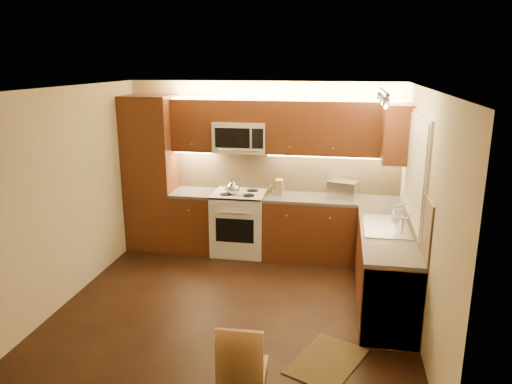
% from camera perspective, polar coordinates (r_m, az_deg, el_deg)
% --- Properties ---
extents(floor, '(4.00, 4.00, 0.01)m').
position_cam_1_polar(floor, '(5.84, -2.47, -13.28)').
color(floor, black).
rests_on(floor, ground).
extents(ceiling, '(4.00, 4.00, 0.01)m').
position_cam_1_polar(ceiling, '(5.14, -2.79, 12.04)').
color(ceiling, beige).
rests_on(ceiling, ground).
extents(wall_back, '(4.00, 0.01, 2.50)m').
position_cam_1_polar(wall_back, '(7.26, 0.86, 2.98)').
color(wall_back, '#C5B890').
rests_on(wall_back, ground).
extents(wall_front, '(4.00, 0.01, 2.50)m').
position_cam_1_polar(wall_front, '(3.56, -9.84, -10.45)').
color(wall_front, '#C5B890').
rests_on(wall_front, ground).
extents(wall_left, '(0.01, 4.00, 2.50)m').
position_cam_1_polar(wall_left, '(6.11, -21.25, -0.39)').
color(wall_left, '#C5B890').
rests_on(wall_left, ground).
extents(wall_right, '(0.01, 4.00, 2.50)m').
position_cam_1_polar(wall_right, '(5.30, 18.99, -2.44)').
color(wall_right, '#C5B890').
rests_on(wall_right, ground).
extents(pantry, '(0.70, 0.60, 2.30)m').
position_cam_1_polar(pantry, '(7.44, -12.17, 2.16)').
color(pantry, '#4A200F').
rests_on(pantry, floor).
extents(base_cab_back_left, '(0.62, 0.60, 0.86)m').
position_cam_1_polar(base_cab_back_left, '(7.42, -7.13, -3.44)').
color(base_cab_back_left, '#4A200F').
rests_on(base_cab_back_left, floor).
extents(counter_back_left, '(0.62, 0.60, 0.04)m').
position_cam_1_polar(counter_back_left, '(7.29, -7.24, -0.09)').
color(counter_back_left, '#393733').
rests_on(counter_back_left, base_cab_back_left).
extents(base_cab_back_right, '(1.92, 0.60, 0.86)m').
position_cam_1_polar(base_cab_back_right, '(7.10, 8.76, -4.35)').
color(base_cab_back_right, '#4A200F').
rests_on(base_cab_back_right, floor).
extents(counter_back_right, '(1.92, 0.60, 0.04)m').
position_cam_1_polar(counter_back_right, '(6.97, 8.91, -0.86)').
color(counter_back_right, '#393733').
rests_on(counter_back_right, base_cab_back_right).
extents(base_cab_right, '(0.60, 2.00, 0.86)m').
position_cam_1_polar(base_cab_right, '(5.92, 14.85, -8.76)').
color(base_cab_right, '#4A200F').
rests_on(base_cab_right, floor).
extents(counter_right, '(0.60, 2.00, 0.04)m').
position_cam_1_polar(counter_right, '(5.75, 15.15, -4.65)').
color(counter_right, '#393733').
rests_on(counter_right, base_cab_right).
extents(dishwasher, '(0.58, 0.60, 0.84)m').
position_cam_1_polar(dishwasher, '(5.29, 15.42, -11.80)').
color(dishwasher, silver).
rests_on(dishwasher, floor).
extents(backsplash_back, '(3.30, 0.02, 0.60)m').
position_cam_1_polar(backsplash_back, '(7.21, 3.59, 2.47)').
color(backsplash_back, tan).
rests_on(backsplash_back, wall_back).
extents(backsplash_right, '(0.02, 2.00, 0.60)m').
position_cam_1_polar(backsplash_right, '(5.69, 18.28, -1.72)').
color(backsplash_right, tan).
rests_on(backsplash_right, wall_right).
extents(upper_cab_back_left, '(0.62, 0.35, 0.75)m').
position_cam_1_polar(upper_cab_back_left, '(7.21, -7.21, 7.82)').
color(upper_cab_back_left, '#4A200F').
rests_on(upper_cab_back_left, wall_back).
extents(upper_cab_back_right, '(1.92, 0.35, 0.75)m').
position_cam_1_polar(upper_cab_back_right, '(6.89, 9.27, 7.41)').
color(upper_cab_back_right, '#4A200F').
rests_on(upper_cab_back_right, wall_back).
extents(upper_cab_bridge, '(0.76, 0.35, 0.31)m').
position_cam_1_polar(upper_cab_bridge, '(7.02, -1.80, 9.54)').
color(upper_cab_bridge, '#4A200F').
rests_on(upper_cab_bridge, wall_back).
extents(upper_cab_right_corner, '(0.35, 0.50, 0.75)m').
position_cam_1_polar(upper_cab_right_corner, '(6.50, 16.16, 6.57)').
color(upper_cab_right_corner, '#4A200F').
rests_on(upper_cab_right_corner, wall_right).
extents(stove, '(0.76, 0.65, 0.92)m').
position_cam_1_polar(stove, '(7.22, -1.94, -3.61)').
color(stove, silver).
rests_on(stove, floor).
extents(microwave, '(0.76, 0.38, 0.44)m').
position_cam_1_polar(microwave, '(7.05, -1.80, 6.49)').
color(microwave, silver).
rests_on(microwave, wall_back).
extents(window_frame, '(0.03, 1.44, 1.24)m').
position_cam_1_polar(window_frame, '(5.74, 18.36, 2.53)').
color(window_frame, silver).
rests_on(window_frame, wall_right).
extents(window_blinds, '(0.02, 1.36, 1.16)m').
position_cam_1_polar(window_blinds, '(5.74, 18.16, 2.54)').
color(window_blinds, silver).
rests_on(window_blinds, wall_right).
extents(sink, '(0.52, 0.86, 0.15)m').
position_cam_1_polar(sink, '(5.87, 15.10, -3.29)').
color(sink, silver).
rests_on(sink, counter_right).
extents(faucet, '(0.20, 0.04, 0.30)m').
position_cam_1_polar(faucet, '(5.86, 16.90, -2.66)').
color(faucet, silver).
rests_on(faucet, counter_right).
extents(track_light_bar, '(0.04, 1.20, 0.03)m').
position_cam_1_polar(track_light_bar, '(5.43, 14.70, 11.32)').
color(track_light_bar, silver).
rests_on(track_light_bar, ceiling).
extents(kettle, '(0.21, 0.21, 0.23)m').
position_cam_1_polar(kettle, '(6.96, -2.74, 0.63)').
color(kettle, silver).
rests_on(kettle, stove).
extents(toaster_oven, '(0.47, 0.40, 0.24)m').
position_cam_1_polar(toaster_oven, '(7.01, 10.19, 0.36)').
color(toaster_oven, silver).
rests_on(toaster_oven, counter_back_right).
extents(knife_block, '(0.11, 0.17, 0.22)m').
position_cam_1_polar(knife_block, '(7.04, 2.72, 0.59)').
color(knife_block, '#AF7A4F').
rests_on(knife_block, counter_back_right).
extents(spice_jar_a, '(0.05, 0.05, 0.09)m').
position_cam_1_polar(spice_jar_a, '(7.25, 1.86, 0.48)').
color(spice_jar_a, silver).
rests_on(spice_jar_a, counter_back_right).
extents(spice_jar_b, '(0.05, 0.05, 0.10)m').
position_cam_1_polar(spice_jar_b, '(7.25, 1.86, 0.51)').
color(spice_jar_b, brown).
rests_on(spice_jar_b, counter_back_right).
extents(spice_jar_c, '(0.06, 0.06, 0.11)m').
position_cam_1_polar(spice_jar_c, '(7.21, 3.31, 0.45)').
color(spice_jar_c, silver).
rests_on(spice_jar_c, counter_back_right).
extents(spice_jar_d, '(0.05, 0.05, 0.10)m').
position_cam_1_polar(spice_jar_d, '(7.15, 1.74, 0.33)').
color(spice_jar_d, '#A97A32').
rests_on(spice_jar_d, counter_back_right).
extents(soap_bottle, '(0.10, 0.10, 0.17)m').
position_cam_1_polar(soap_bottle, '(6.22, 16.10, -2.23)').
color(soap_bottle, silver).
rests_on(soap_bottle, counter_right).
extents(rug, '(0.83, 0.96, 0.01)m').
position_cam_1_polar(rug, '(4.95, 8.31, -19.03)').
color(rug, black).
rests_on(rug, floor).
extents(dining_chair, '(0.39, 0.39, 0.84)m').
position_cam_1_polar(dining_chair, '(4.12, -1.54, -19.74)').
color(dining_chair, '#AF7A4F').
rests_on(dining_chair, floor).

